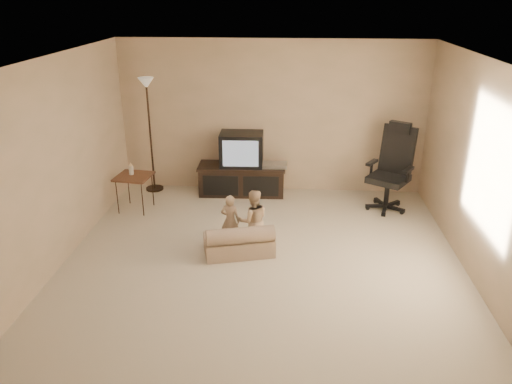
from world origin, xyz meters
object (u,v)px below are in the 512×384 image
Objects in this scene: tv_stand at (242,169)px; office_chair at (390,179)px; toddler_left at (230,221)px; child_sofa at (239,242)px; toddler_right at (253,220)px; side_table at (133,177)px; floor_lamp at (148,110)px.

tv_stand is 2.39m from office_chair.
office_chair is at bearing -136.21° from toddler_left.
toddler_left is at bearing 105.42° from child_sofa.
toddler_right reaches higher than toddler_left.
toddler_right reaches higher than side_table.
tv_stand is 1.52× the size of child_sofa.
child_sofa is at bearing 28.76° from toddler_right.
toddler_right reaches higher than child_sofa.
toddler_left reaches higher than child_sofa.
toddler_left is 0.33m from toddler_right.
floor_lamp is 1.96× the size of child_sofa.
toddler_left is (-2.32, -1.40, -0.12)m from office_chair.
office_chair is 2.51m from toddler_right.
office_chair reaches higher than tv_stand.
toddler_right is at bearing 27.86° from child_sofa.
side_table is at bearing -155.17° from tv_stand.
floor_lamp reaches higher than office_chair.
toddler_right is (1.93, -1.16, -0.13)m from side_table.
side_table is 2.22m from child_sofa.
side_table is 2.25m from toddler_right.
tv_stand is at bearing -158.00° from office_chair.
office_chair is 1.39× the size of child_sofa.
floor_lamp reaches higher than toddler_right.
office_chair is (2.34, -0.45, 0.05)m from tv_stand.
tv_stand is 0.77× the size of floor_lamp.
tv_stand is 2.04× the size of toddler_left.
toddler_right is at bearing -31.00° from side_table.
floor_lamp is at bearing -60.97° from toddler_right.
office_chair is 4.01m from floor_lamp.
toddler_left is at bearing -116.04° from office_chair.
toddler_left is at bearing -50.95° from floor_lamp.
side_table is 1.20m from floor_lamp.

